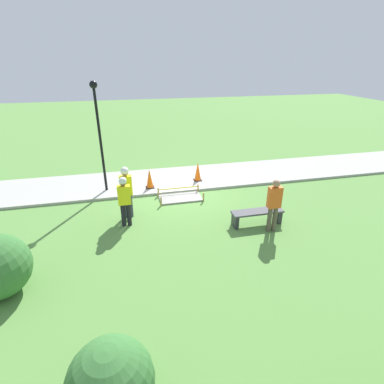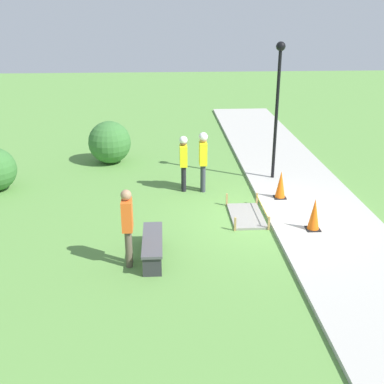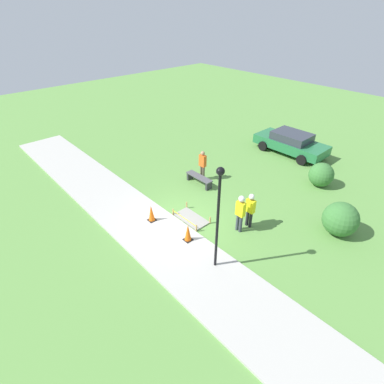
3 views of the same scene
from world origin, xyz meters
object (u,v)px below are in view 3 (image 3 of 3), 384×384
at_px(park_bench, 199,179).
at_px(parked_car_green, 291,142).
at_px(bystander_in_orange_shirt, 203,164).
at_px(traffic_cone_near_patch, 151,213).
at_px(lamppost_near, 218,206).
at_px(worker_assistant, 240,210).
at_px(traffic_cone_far_patch, 188,233).
at_px(worker_supervisor, 250,208).

relative_size(park_bench, parked_car_green, 0.36).
bearing_deg(bystander_in_orange_shirt, traffic_cone_near_patch, -73.90).
bearing_deg(lamppost_near, bystander_in_orange_shirt, 140.30).
distance_m(park_bench, worker_assistant, 4.41).
relative_size(bystander_in_orange_shirt, parked_car_green, 0.37).
height_order(traffic_cone_far_patch, bystander_in_orange_shirt, bystander_in_orange_shirt).
bearing_deg(worker_assistant, traffic_cone_near_patch, -141.12).
distance_m(traffic_cone_near_patch, park_bench, 4.08).
bearing_deg(park_bench, parked_car_green, 81.44).
height_order(worker_supervisor, lamppost_near, lamppost_near).
height_order(traffic_cone_far_patch, worker_assistant, worker_assistant).
bearing_deg(lamppost_near, worker_supervisor, 103.90).
height_order(traffic_cone_far_patch, parked_car_green, parked_car_green).
bearing_deg(worker_assistant, traffic_cone_far_patch, -113.97).
xyz_separation_m(bystander_in_orange_shirt, parked_car_green, (1.36, 6.80, -0.25)).
xyz_separation_m(worker_supervisor, parked_car_green, (-3.08, 8.18, -0.26)).
xyz_separation_m(park_bench, worker_supervisor, (4.18, -0.88, 0.66)).
relative_size(park_bench, lamppost_near, 0.41).
bearing_deg(lamppost_near, parked_car_green, 108.91).
bearing_deg(worker_assistant, bystander_in_orange_shirt, 155.74).
relative_size(traffic_cone_far_patch, worker_assistant, 0.44).
bearing_deg(worker_supervisor, traffic_cone_near_patch, -135.88).
height_order(traffic_cone_near_patch, bystander_in_orange_shirt, bystander_in_orange_shirt).
bearing_deg(park_bench, traffic_cone_near_patch, -75.53).
relative_size(traffic_cone_near_patch, lamppost_near, 0.19).
bearing_deg(bystander_in_orange_shirt, worker_assistant, -24.26).
xyz_separation_m(traffic_cone_far_patch, worker_assistant, (0.96, 2.15, 0.60)).
height_order(traffic_cone_far_patch, lamppost_near, lamppost_near).
bearing_deg(parked_car_green, worker_supervisor, -69.67).
bearing_deg(park_bench, worker_assistant, -19.65).
bearing_deg(bystander_in_orange_shirt, lamppost_near, -39.70).
bearing_deg(worker_supervisor, traffic_cone_far_patch, -110.78).
height_order(park_bench, lamppost_near, lamppost_near).
xyz_separation_m(traffic_cone_near_patch, parked_car_green, (0.08, 11.24, 0.24)).
relative_size(traffic_cone_far_patch, park_bench, 0.47).
bearing_deg(traffic_cone_near_patch, park_bench, 104.47).
xyz_separation_m(park_bench, parked_car_green, (1.10, 7.30, 0.40)).
xyz_separation_m(park_bench, bystander_in_orange_shirt, (-0.27, 0.50, 0.65)).
bearing_deg(worker_supervisor, lamppost_near, -76.10).
bearing_deg(traffic_cone_near_patch, worker_supervisor, 44.12).
relative_size(traffic_cone_far_patch, bystander_in_orange_shirt, 0.46).
distance_m(traffic_cone_near_patch, traffic_cone_far_patch, 2.15).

